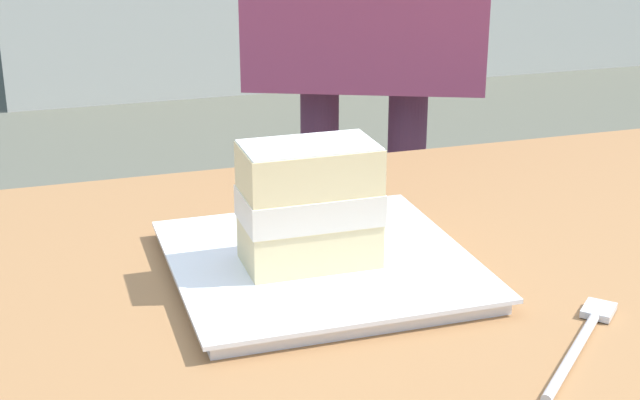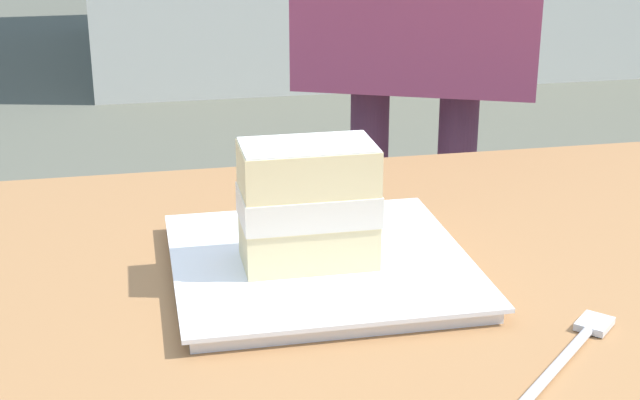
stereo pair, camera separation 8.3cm
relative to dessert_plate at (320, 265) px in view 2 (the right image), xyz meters
name	(u,v)px [view 2 (the right image)]	position (x,y,z in m)	size (l,w,h in m)	color
dessert_plate	(320,265)	(0.00, 0.00, 0.00)	(0.26, 0.26, 0.02)	white
cake_slice	(308,204)	(0.01, 0.01, 0.06)	(0.12, 0.08, 0.11)	beige
dessert_fork	(568,353)	(-0.15, 0.19, 0.00)	(0.13, 0.13, 0.01)	silver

